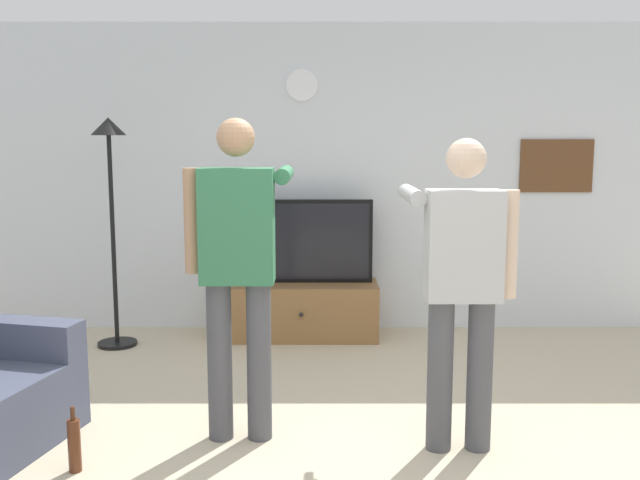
# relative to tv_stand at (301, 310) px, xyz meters

# --- Properties ---
(ground_plane) EXTENTS (8.40, 8.40, 0.00)m
(ground_plane) POSITION_rel_tv_stand_xyz_m (0.23, -2.60, -0.24)
(ground_plane) COLOR beige
(back_wall) EXTENTS (6.40, 0.10, 2.70)m
(back_wall) POSITION_rel_tv_stand_xyz_m (0.23, 0.35, 1.11)
(back_wall) COLOR silver
(back_wall) RESTS_ON ground_plane
(tv_stand) EXTENTS (1.30, 0.54, 0.47)m
(tv_stand) POSITION_rel_tv_stand_xyz_m (0.00, 0.00, 0.00)
(tv_stand) COLOR olive
(tv_stand) RESTS_ON ground_plane
(television) EXTENTS (1.22, 0.07, 0.72)m
(television) POSITION_rel_tv_stand_xyz_m (0.00, 0.05, 0.60)
(television) COLOR black
(television) RESTS_ON tv_stand
(wall_clock) EXTENTS (0.27, 0.03, 0.27)m
(wall_clock) POSITION_rel_tv_stand_xyz_m (-0.00, 0.29, 1.93)
(wall_clock) COLOR white
(framed_picture) EXTENTS (0.64, 0.04, 0.46)m
(framed_picture) POSITION_rel_tv_stand_xyz_m (2.24, 0.30, 1.23)
(framed_picture) COLOR brown
(floor_lamp) EXTENTS (0.32, 0.32, 1.87)m
(floor_lamp) POSITION_rel_tv_stand_xyz_m (-1.53, -0.26, 1.10)
(floor_lamp) COLOR black
(floor_lamp) RESTS_ON ground_plane
(person_standing_nearer_lamp) EXTENTS (0.59, 0.78, 1.82)m
(person_standing_nearer_lamp) POSITION_rel_tv_stand_xyz_m (-0.30, -2.08, 0.80)
(person_standing_nearer_lamp) COLOR #4C4C51
(person_standing_nearer_lamp) RESTS_ON ground_plane
(person_standing_nearer_couch) EXTENTS (0.58, 0.78, 1.71)m
(person_standing_nearer_couch) POSITION_rel_tv_stand_xyz_m (0.92, -2.22, 0.73)
(person_standing_nearer_couch) COLOR #4C4C51
(person_standing_nearer_couch) RESTS_ON ground_plane
(beverage_bottle) EXTENTS (0.07, 0.07, 0.35)m
(beverage_bottle) POSITION_rel_tv_stand_xyz_m (-1.11, -2.51, -0.09)
(beverage_bottle) COLOR #592D19
(beverage_bottle) RESTS_ON ground_plane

